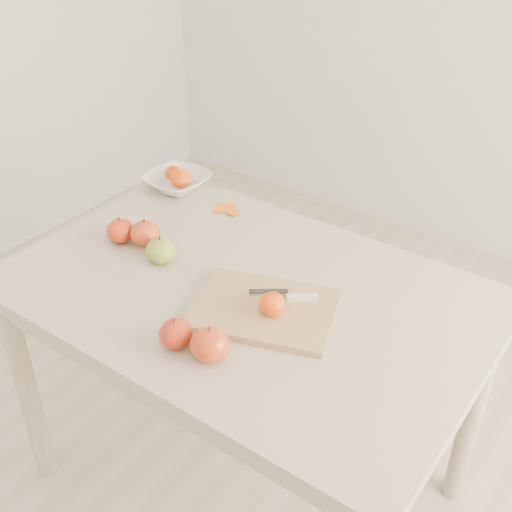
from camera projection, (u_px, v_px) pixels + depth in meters
The scene contains 15 objects.
ground at pixel (247, 480), 2.02m from camera, with size 3.50×3.50×0.00m, color #C6B293.
table at pixel (245, 319), 1.66m from camera, with size 1.20×0.80×0.75m.
cutting_board at pixel (264, 309), 1.52m from camera, with size 0.33×0.25×0.02m, color tan.
board_tangerine at pixel (272, 304), 1.48m from camera, with size 0.06×0.06×0.05m, color #E55208.
fruit_bowl at pixel (177, 182), 2.06m from camera, with size 0.20×0.20×0.05m, color white.
bowl_tangerine_near at pixel (173, 173), 2.06m from camera, with size 0.05×0.05×0.05m, color #CE3807.
bowl_tangerine_far at pixel (181, 178), 2.02m from camera, with size 0.07×0.07×0.06m, color #E05207.
orange_peel_a at pixel (225, 210), 1.95m from camera, with size 0.06×0.04×0.00m, color orange.
orange_peel_b at pixel (233, 213), 1.93m from camera, with size 0.04×0.04×0.00m, color #C86F0E.
paring_knife at pixel (297, 296), 1.54m from camera, with size 0.16×0.09×0.01m.
apple_green at pixel (161, 251), 1.69m from camera, with size 0.08×0.08×0.07m, color #5E951B.
apple_red_c at pixel (176, 334), 1.41m from camera, with size 0.08×0.08×0.07m, color #950602.
apple_red_e at pixel (210, 344), 1.37m from camera, with size 0.09×0.09×0.08m, color maroon.
apple_red_b at pixel (120, 231), 1.78m from camera, with size 0.08×0.08×0.07m, color #8E030C.
apple_red_d at pixel (145, 234), 1.76m from camera, with size 0.08×0.08×0.07m, color maroon.
Camera 1 is at (0.79, -1.04, 1.70)m, focal length 45.00 mm.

